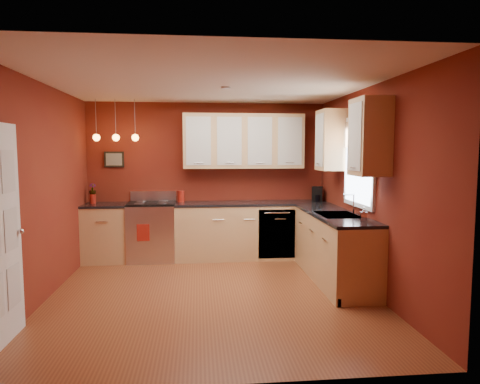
{
  "coord_description": "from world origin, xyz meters",
  "views": [
    {
      "loc": [
        -0.16,
        -5.22,
        1.79
      ],
      "look_at": [
        0.45,
        1.0,
        1.19
      ],
      "focal_mm": 32.0,
      "sensor_mm": 36.0,
      "label": 1
    }
  ],
  "objects": [
    {
      "name": "window",
      "position": [
        1.97,
        0.3,
        1.69
      ],
      "size": [
        0.06,
        1.02,
        1.22
      ],
      "color": "white",
      "rests_on": "wall_right"
    },
    {
      "name": "dish_towel",
      "position": [
        -1.02,
        1.47,
        0.52
      ],
      "size": [
        0.19,
        0.01,
        0.26
      ],
      "primitive_type": "cube",
      "color": "maroon",
      "rests_on": "gas_range"
    },
    {
      "name": "wall_picture",
      "position": [
        -1.55,
        2.08,
        1.65
      ],
      "size": [
        0.32,
        0.03,
        0.26
      ],
      "primitive_type": "cube",
      "color": "black",
      "rests_on": "wall_back"
    },
    {
      "name": "wall_right",
      "position": [
        2.0,
        0.0,
        1.3
      ],
      "size": [
        0.02,
        4.2,
        2.6
      ],
      "primitive_type": "cube",
      "color": "maroon",
      "rests_on": "floor"
    },
    {
      "name": "base_cabinets_right",
      "position": [
        1.7,
        0.45,
        0.45
      ],
      "size": [
        0.6,
        2.1,
        0.9
      ],
      "primitive_type": "cube",
      "color": "tan",
      "rests_on": "floor"
    },
    {
      "name": "wall_left",
      "position": [
        -2.0,
        0.0,
        1.3
      ],
      "size": [
        0.02,
        4.2,
        2.6
      ],
      "primitive_type": "cube",
      "color": "maroon",
      "rests_on": "floor"
    },
    {
      "name": "wall_back",
      "position": [
        0.0,
        2.1,
        1.3
      ],
      "size": [
        4.0,
        0.02,
        2.6
      ],
      "primitive_type": "cube",
      "color": "maroon",
      "rests_on": "floor"
    },
    {
      "name": "base_cabinets_back_left",
      "position": [
        -1.65,
        1.8,
        0.45
      ],
      "size": [
        0.7,
        0.6,
        0.9
      ],
      "primitive_type": "cube",
      "color": "tan",
      "rests_on": "floor"
    },
    {
      "name": "red_canister",
      "position": [
        -0.45,
        1.94,
        1.04
      ],
      "size": [
        0.13,
        0.13,
        0.19
      ],
      "color": "maroon",
      "rests_on": "counter_back_right"
    },
    {
      "name": "coffee_maker",
      "position": [
        1.85,
        1.82,
        1.05
      ],
      "size": [
        0.21,
        0.21,
        0.25
      ],
      "rotation": [
        0.0,
        0.0,
        -0.35
      ],
      "color": "black",
      "rests_on": "counter_back_right"
    },
    {
      "name": "sink",
      "position": [
        1.7,
        0.3,
        0.92
      ],
      "size": [
        0.5,
        0.7,
        0.33
      ],
      "color": "gray",
      "rests_on": "counter_right"
    },
    {
      "name": "counter_back_left",
      "position": [
        -1.65,
        1.8,
        0.92
      ],
      "size": [
        0.7,
        0.62,
        0.04
      ],
      "primitive_type": "cube",
      "color": "black",
      "rests_on": "base_cabinets_back_left"
    },
    {
      "name": "base_cabinets_back_right",
      "position": [
        0.73,
        1.8,
        0.45
      ],
      "size": [
        2.54,
        0.6,
        0.9
      ],
      "primitive_type": "cube",
      "color": "tan",
      "rests_on": "floor"
    },
    {
      "name": "floor",
      "position": [
        0.0,
        0.0,
        0.0
      ],
      "size": [
        4.2,
        4.2,
        0.0
      ],
      "primitive_type": "plane",
      "color": "brown",
      "rests_on": "ground"
    },
    {
      "name": "counter_right",
      "position": [
        1.7,
        0.45,
        0.92
      ],
      "size": [
        0.62,
        2.1,
        0.04
      ],
      "primitive_type": "cube",
      "color": "black",
      "rests_on": "base_cabinets_right"
    },
    {
      "name": "soap_pump",
      "position": [
        1.84,
        -0.25,
        1.03
      ],
      "size": [
        0.09,
        0.09,
        0.17
      ],
      "primitive_type": "imported",
      "rotation": [
        0.0,
        0.0,
        -0.24
      ],
      "color": "silver",
      "rests_on": "counter_right"
    },
    {
      "name": "flowers",
      "position": [
        -1.87,
        1.87,
        1.17
      ],
      "size": [
        0.14,
        0.14,
        0.19
      ],
      "primitive_type": "imported",
      "rotation": [
        0.0,
        0.0,
        0.36
      ],
      "color": "maroon",
      "rests_on": "red_vase"
    },
    {
      "name": "wall_front",
      "position": [
        0.0,
        -2.1,
        1.3
      ],
      "size": [
        4.0,
        0.02,
        2.6
      ],
      "primitive_type": "cube",
      "color": "maroon",
      "rests_on": "floor"
    },
    {
      "name": "upper_cabinets_right",
      "position": [
        1.82,
        0.32,
        1.95
      ],
      "size": [
        0.35,
        1.95,
        0.9
      ],
      "primitive_type": "cube",
      "color": "tan",
      "rests_on": "wall_right"
    },
    {
      "name": "upper_cabinets_back",
      "position": [
        0.6,
        1.93,
        1.95
      ],
      "size": [
        2.0,
        0.35,
        0.9
      ],
      "primitive_type": "cube",
      "color": "tan",
      "rests_on": "wall_back"
    },
    {
      "name": "ceiling",
      "position": [
        0.0,
        0.0,
        2.6
      ],
      "size": [
        4.0,
        4.2,
        0.02
      ],
      "primitive_type": "cube",
      "color": "white",
      "rests_on": "wall_back"
    },
    {
      "name": "red_vase",
      "position": [
        -1.87,
        1.87,
        1.02
      ],
      "size": [
        0.09,
        0.09,
        0.15
      ],
      "primitive_type": "cylinder",
      "color": "maroon",
      "rests_on": "counter_back_left"
    },
    {
      "name": "dishwasher_front",
      "position": [
        1.1,
        1.51,
        0.45
      ],
      "size": [
        0.6,
        0.02,
        0.8
      ],
      "primitive_type": "cube",
      "color": "silver",
      "rests_on": "base_cabinets_back_right"
    },
    {
      "name": "counter_back_right",
      "position": [
        0.73,
        1.8,
        0.92
      ],
      "size": [
        2.54,
        0.62,
        0.04
      ],
      "primitive_type": "cube",
      "color": "black",
      "rests_on": "base_cabinets_back_right"
    },
    {
      "name": "pendant_lights",
      "position": [
        -1.45,
        1.75,
        2.01
      ],
      "size": [
        0.71,
        0.11,
        0.66
      ],
      "color": "gray",
      "rests_on": "ceiling"
    },
    {
      "name": "gas_range",
      "position": [
        -0.92,
        1.8,
        0.48
      ],
      "size": [
        0.76,
        0.64,
        1.11
      ],
      "color": "silver",
      "rests_on": "floor"
    }
  ]
}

